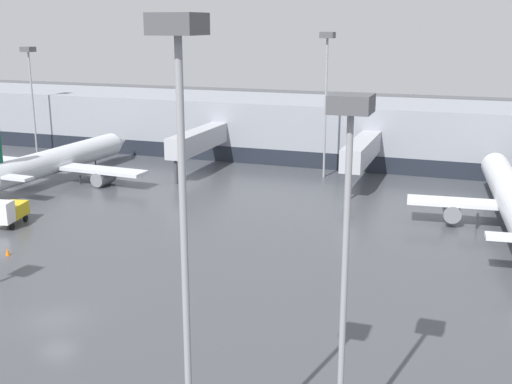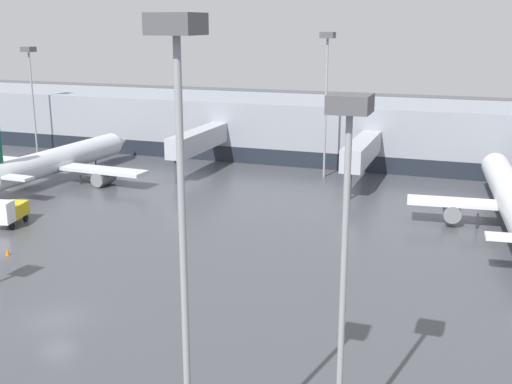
{
  "view_description": "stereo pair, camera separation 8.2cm",
  "coord_description": "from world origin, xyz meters",
  "px_view_note": "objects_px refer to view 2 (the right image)",
  "views": [
    {
      "loc": [
        27.56,
        -34.97,
        20.69
      ],
      "look_at": [
        5.45,
        27.84,
        3.0
      ],
      "focal_mm": 45.0,
      "sensor_mm": 36.0,
      "label": 1
    },
    {
      "loc": [
        27.63,
        -34.94,
        20.69
      ],
      "look_at": [
        5.45,
        27.84,
        3.0
      ],
      "focal_mm": 45.0,
      "sensor_mm": 36.0,
      "label": 2
    }
  ],
  "objects_px": {
    "service_truck_0": "(9,211)",
    "traffic_cone_0": "(8,252)",
    "apron_light_mast_6": "(347,179)",
    "apron_light_mast_7": "(327,65)",
    "parked_jet_3": "(55,161)",
    "apron_light_mast_2": "(180,141)",
    "apron_light_mast_4": "(30,69)"
  },
  "relations": [
    {
      "from": "apron_light_mast_7",
      "to": "traffic_cone_0",
      "type": "bearing_deg",
      "value": -116.85
    },
    {
      "from": "apron_light_mast_6",
      "to": "apron_light_mast_7",
      "type": "height_order",
      "value": "apron_light_mast_7"
    },
    {
      "from": "traffic_cone_0",
      "to": "apron_light_mast_2",
      "type": "bearing_deg",
      "value": -38.03
    },
    {
      "from": "parked_jet_3",
      "to": "service_truck_0",
      "type": "xyz_separation_m",
      "value": [
        7.68,
        -18.37,
        -1.07
      ]
    },
    {
      "from": "service_truck_0",
      "to": "apron_light_mast_4",
      "type": "relative_size",
      "value": 0.29
    },
    {
      "from": "parked_jet_3",
      "to": "traffic_cone_0",
      "type": "relative_size",
      "value": 47.31
    },
    {
      "from": "service_truck_0",
      "to": "traffic_cone_0",
      "type": "bearing_deg",
      "value": 27.11
    },
    {
      "from": "service_truck_0",
      "to": "apron_light_mast_6",
      "type": "relative_size",
      "value": 0.28
    },
    {
      "from": "service_truck_0",
      "to": "apron_light_mast_7",
      "type": "height_order",
      "value": "apron_light_mast_7"
    },
    {
      "from": "apron_light_mast_2",
      "to": "apron_light_mast_7",
      "type": "xyz_separation_m",
      "value": [
        -9.02,
        62.42,
        -1.06
      ]
    },
    {
      "from": "apron_light_mast_2",
      "to": "apron_light_mast_6",
      "type": "xyz_separation_m",
      "value": [
        5.47,
        5.3,
        -2.24
      ]
    },
    {
      "from": "parked_jet_3",
      "to": "apron_light_mast_2",
      "type": "height_order",
      "value": "apron_light_mast_2"
    },
    {
      "from": "service_truck_0",
      "to": "apron_light_mast_6",
      "type": "distance_m",
      "value": 49.02
    },
    {
      "from": "service_truck_0",
      "to": "traffic_cone_0",
      "type": "relative_size",
      "value": 6.99
    },
    {
      "from": "apron_light_mast_7",
      "to": "parked_jet_3",
      "type": "bearing_deg",
      "value": -157.44
    },
    {
      "from": "parked_jet_3",
      "to": "traffic_cone_0",
      "type": "distance_m",
      "value": 29.12
    },
    {
      "from": "traffic_cone_0",
      "to": "apron_light_mast_7",
      "type": "height_order",
      "value": "apron_light_mast_7"
    },
    {
      "from": "service_truck_0",
      "to": "apron_light_mast_2",
      "type": "distance_m",
      "value": 48.4
    },
    {
      "from": "parked_jet_3",
      "to": "traffic_cone_0",
      "type": "xyz_separation_m",
      "value": [
        13.52,
        -25.69,
        -2.28
      ]
    },
    {
      "from": "traffic_cone_0",
      "to": "apron_light_mast_6",
      "type": "height_order",
      "value": "apron_light_mast_6"
    },
    {
      "from": "apron_light_mast_7",
      "to": "apron_light_mast_2",
      "type": "bearing_deg",
      "value": -81.77
    },
    {
      "from": "parked_jet_3",
      "to": "apron_light_mast_2",
      "type": "bearing_deg",
      "value": -135.5
    },
    {
      "from": "apron_light_mast_6",
      "to": "apron_light_mast_7",
      "type": "relative_size",
      "value": 0.91
    },
    {
      "from": "apron_light_mast_4",
      "to": "apron_light_mast_7",
      "type": "relative_size",
      "value": 0.87
    },
    {
      "from": "apron_light_mast_2",
      "to": "apron_light_mast_6",
      "type": "relative_size",
      "value": 1.19
    },
    {
      "from": "service_truck_0",
      "to": "apron_light_mast_7",
      "type": "distance_m",
      "value": 43.63
    },
    {
      "from": "parked_jet_3",
      "to": "apron_light_mast_6",
      "type": "bearing_deg",
      "value": -128.74
    },
    {
      "from": "traffic_cone_0",
      "to": "apron_light_mast_2",
      "type": "relative_size",
      "value": 0.03
    },
    {
      "from": "service_truck_0",
      "to": "apron_light_mast_4",
      "type": "height_order",
      "value": "apron_light_mast_4"
    },
    {
      "from": "traffic_cone_0",
      "to": "apron_light_mast_7",
      "type": "bearing_deg",
      "value": 63.15
    },
    {
      "from": "apron_light_mast_4",
      "to": "apron_light_mast_7",
      "type": "distance_m",
      "value": 48.62
    },
    {
      "from": "apron_light_mast_2",
      "to": "apron_light_mast_4",
      "type": "distance_m",
      "value": 86.01
    }
  ]
}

